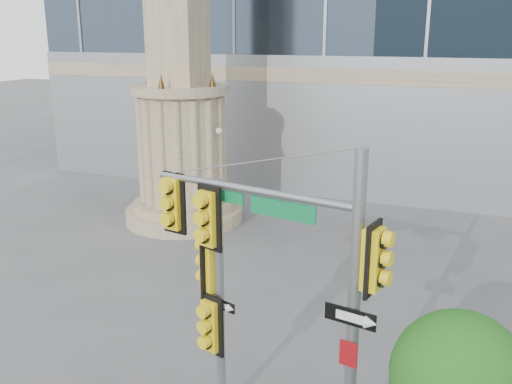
% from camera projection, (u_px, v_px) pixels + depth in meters
% --- Properties ---
extents(ground, '(120.00, 120.00, 0.00)m').
position_uv_depth(ground, '(237.00, 384.00, 11.69)').
color(ground, '#545456').
rests_on(ground, ground).
extents(monument, '(4.40, 4.40, 16.60)m').
position_uv_depth(monument, '(179.00, 74.00, 20.34)').
color(monument, gray).
rests_on(monument, ground).
extents(main_signal_pole, '(4.15, 1.23, 5.42)m').
position_uv_depth(main_signal_pole, '(298.00, 268.00, 9.05)').
color(main_signal_pole, slate).
rests_on(main_signal_pole, ground).
extents(secondary_signal_pole, '(0.79, 0.74, 4.58)m').
position_uv_depth(secondary_signal_pole, '(213.00, 283.00, 10.08)').
color(secondary_signal_pole, slate).
rests_on(secondary_signal_pole, ground).
extents(street_tree, '(2.03, 1.98, 3.16)m').
position_uv_depth(street_tree, '(461.00, 383.00, 8.24)').
color(street_tree, gray).
rests_on(street_tree, ground).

